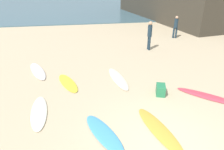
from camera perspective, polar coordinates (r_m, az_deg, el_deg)
name	(u,v)px	position (r m, az deg, el deg)	size (l,w,h in m)	color
ground_plane	(168,146)	(6.31, 15.34, -18.55)	(120.00, 120.00, 0.00)	#C6B28E
ocean_water	(87,3)	(41.74, -7.06, 19.23)	(120.00, 40.00, 0.08)	#426675
surfboard_0	(209,97)	(9.03, 25.34, -5.46)	(0.48, 2.50, 0.06)	#DF4256
surfboard_1	(159,130)	(6.73, 12.93, -14.59)	(0.56, 2.39, 0.06)	gold
surfboard_2	(38,71)	(11.03, -20.00, 1.07)	(0.55, 2.40, 0.09)	white
surfboard_3	(39,112)	(7.74, -19.69, -9.72)	(0.55, 2.15, 0.06)	silver
surfboard_4	(118,78)	(9.61, 1.70, -0.94)	(0.55, 2.45, 0.07)	beige
surfboard_5	(68,83)	(9.42, -12.19, -2.15)	(0.56, 2.01, 0.06)	yellow
surfboard_6	(104,133)	(6.43, -2.32, -15.95)	(0.57, 2.05, 0.09)	#449CD5
beachgoer_near	(150,34)	(13.67, 10.46, 11.18)	(0.29, 0.34, 1.86)	#1E3342
beachgoer_mid	(176,26)	(17.10, 17.36, 12.94)	(0.34, 0.34, 1.72)	#1E3342
beach_cooler	(161,90)	(8.51, 13.40, -4.04)	(0.52, 0.35, 0.42)	#287F51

